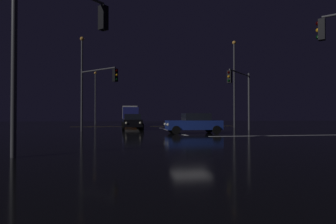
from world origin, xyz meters
TOP-DOWN VIEW (x-y plane):
  - ground at (0.00, 0.00)m, footprint 120.00×120.00m
  - stop_line_north at (0.00, 7.54)m, footprint 0.35×12.85m
  - centre_line_ns at (0.00, 19.14)m, footprint 22.00×0.15m
  - crosswalk_bar_east at (7.64, 0.00)m, footprint 12.85×0.40m
  - sedan_black at (-3.35, 10.54)m, footprint 2.02×4.33m
  - sedan_silver at (-3.27, 16.30)m, footprint 2.02×4.33m
  - sedan_orange at (-3.16, 21.80)m, footprint 2.02×4.33m
  - box_truck at (-3.01, 29.54)m, footprint 2.68×8.28m
  - sedan_blue_crossing at (1.08, 3.21)m, footprint 4.33×2.02m
  - traffic_signal_ne at (6.40, 6.40)m, footprint 3.72×3.72m
  - traffic_signal_sw at (-6.83, -6.83)m, footprint 2.98×2.98m
  - traffic_signal_nw at (-6.59, 6.59)m, footprint 3.29×3.29m
  - streetlamp_left_near at (-8.64, 13.14)m, footprint 0.44×0.44m
  - streetlamp_left_far at (-8.64, 29.14)m, footprint 0.44×0.44m
  - streetlamp_right_near at (8.64, 13.14)m, footprint 0.44×0.44m

SIDE VIEW (x-z plane):
  - ground at x=0.00m, z-range -0.10..0.00m
  - stop_line_north at x=0.00m, z-range 0.00..0.01m
  - centre_line_ns at x=0.00m, z-range 0.00..0.01m
  - crosswalk_bar_east at x=7.64m, z-range 0.00..0.01m
  - sedan_black at x=-3.35m, z-range 0.02..1.59m
  - sedan_silver at x=-3.27m, z-range 0.02..1.59m
  - sedan_orange at x=-3.16m, z-range 0.02..1.59m
  - sedan_blue_crossing at x=1.08m, z-range 0.02..1.59m
  - box_truck at x=-3.01m, z-range 0.17..3.25m
  - traffic_signal_nw at x=-6.59m, z-range 1.08..6.65m
  - traffic_signal_ne at x=6.40m, z-range 1.12..6.73m
  - traffic_signal_sw at x=-6.83m, z-range 1.21..7.77m
  - streetlamp_left_far at x=-8.64m, z-range 0.68..9.37m
  - streetlamp_left_near at x=-8.64m, z-range 0.70..10.59m
  - streetlamp_right_near at x=8.64m, z-range 0.71..10.95m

